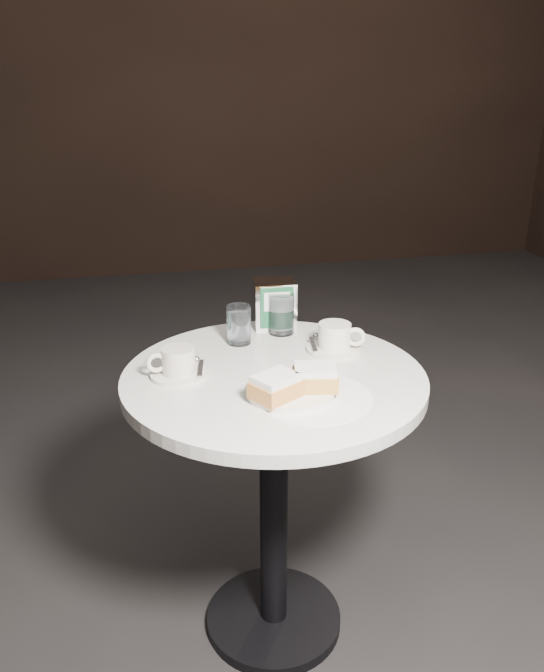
{
  "coord_description": "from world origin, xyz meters",
  "views": [
    {
      "loc": [
        -0.31,
        -1.33,
        1.38
      ],
      "look_at": [
        0.0,
        0.02,
        0.83
      ],
      "focal_mm": 35.0,
      "sensor_mm": 36.0,
      "label": 1
    }
  ],
  "objects_px": {
    "beignet_plate": "(293,386)",
    "coffee_cup_left": "(178,364)",
    "cafe_table": "(274,448)",
    "water_glass_right": "(281,314)",
    "napkin_dispenser": "(274,304)",
    "coffee_cup_right": "(335,339)",
    "water_glass_left": "(239,325)"
  },
  "relations": [
    {
      "from": "beignet_plate",
      "to": "coffee_cup_left",
      "type": "xyz_separation_m",
      "value": [
        -0.23,
        0.16,
        0.0
      ]
    },
    {
      "from": "cafe_table",
      "to": "water_glass_right",
      "type": "distance_m",
      "value": 0.36
    },
    {
      "from": "water_glass_right",
      "to": "napkin_dispenser",
      "type": "distance_m",
      "value": 0.05
    },
    {
      "from": "coffee_cup_left",
      "to": "napkin_dispenser",
      "type": "xyz_separation_m",
      "value": [
        0.28,
        0.26,
        0.04
      ]
    },
    {
      "from": "coffee_cup_left",
      "to": "water_glass_right",
      "type": "xyz_separation_m",
      "value": [
        0.29,
        0.21,
        0.02
      ]
    },
    {
      "from": "cafe_table",
      "to": "coffee_cup_right",
      "type": "height_order",
      "value": "coffee_cup_right"
    },
    {
      "from": "beignet_plate",
      "to": "coffee_cup_left",
      "type": "relative_size",
      "value": 1.58
    },
    {
      "from": "water_glass_left",
      "to": "napkin_dispenser",
      "type": "xyz_separation_m",
      "value": [
        0.11,
        0.09,
        0.02
      ]
    },
    {
      "from": "coffee_cup_left",
      "to": "coffee_cup_right",
      "type": "distance_m",
      "value": 0.4
    },
    {
      "from": "cafe_table",
      "to": "water_glass_left",
      "type": "relative_size",
      "value": 7.48
    },
    {
      "from": "coffee_cup_right",
      "to": "cafe_table",
      "type": "bearing_deg",
      "value": -127.43
    },
    {
      "from": "coffee_cup_left",
      "to": "water_glass_left",
      "type": "height_order",
      "value": "water_glass_left"
    },
    {
      "from": "coffee_cup_left",
      "to": "water_glass_left",
      "type": "xyz_separation_m",
      "value": [
        0.17,
        0.17,
        0.02
      ]
    },
    {
      "from": "coffee_cup_left",
      "to": "coffee_cup_right",
      "type": "bearing_deg",
      "value": 3.63
    },
    {
      "from": "coffee_cup_left",
      "to": "coffee_cup_right",
      "type": "height_order",
      "value": "coffee_cup_right"
    },
    {
      "from": "beignet_plate",
      "to": "cafe_table",
      "type": "bearing_deg",
      "value": 96.81
    },
    {
      "from": "beignet_plate",
      "to": "napkin_dispenser",
      "type": "relative_size",
      "value": 1.77
    },
    {
      "from": "beignet_plate",
      "to": "coffee_cup_right",
      "type": "height_order",
      "value": "coffee_cup_right"
    },
    {
      "from": "water_glass_left",
      "to": "coffee_cup_right",
      "type": "bearing_deg",
      "value": -25.05
    },
    {
      "from": "cafe_table",
      "to": "water_glass_left",
      "type": "bearing_deg",
      "value": 102.63
    },
    {
      "from": "coffee_cup_left",
      "to": "cafe_table",
      "type": "bearing_deg",
      "value": -14.85
    },
    {
      "from": "water_glass_left",
      "to": "napkin_dispenser",
      "type": "relative_size",
      "value": 0.77
    },
    {
      "from": "cafe_table",
      "to": "napkin_dispenser",
      "type": "height_order",
      "value": "napkin_dispenser"
    },
    {
      "from": "coffee_cup_left",
      "to": "water_glass_right",
      "type": "height_order",
      "value": "water_glass_right"
    },
    {
      "from": "coffee_cup_right",
      "to": "coffee_cup_left",
      "type": "bearing_deg",
      "value": -147.39
    },
    {
      "from": "beignet_plate",
      "to": "coffee_cup_left",
      "type": "height_order",
      "value": "coffee_cup_left"
    },
    {
      "from": "cafe_table",
      "to": "water_glass_left",
      "type": "height_order",
      "value": "water_glass_left"
    },
    {
      "from": "cafe_table",
      "to": "water_glass_right",
      "type": "relative_size",
      "value": 6.85
    },
    {
      "from": "beignet_plate",
      "to": "water_glass_left",
      "type": "xyz_separation_m",
      "value": [
        -0.06,
        0.32,
        0.02
      ]
    },
    {
      "from": "coffee_cup_left",
      "to": "coffee_cup_right",
      "type": "relative_size",
      "value": 0.8
    },
    {
      "from": "cafe_table",
      "to": "beignet_plate",
      "type": "bearing_deg",
      "value": -83.19
    },
    {
      "from": "coffee_cup_right",
      "to": "water_glass_right",
      "type": "xyz_separation_m",
      "value": [
        -0.1,
        0.15,
        0.02
      ]
    }
  ]
}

